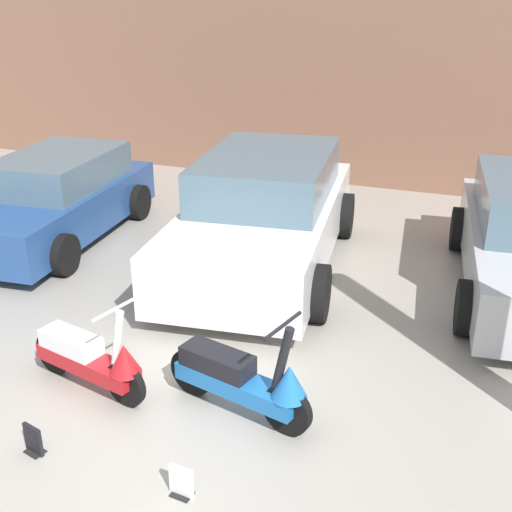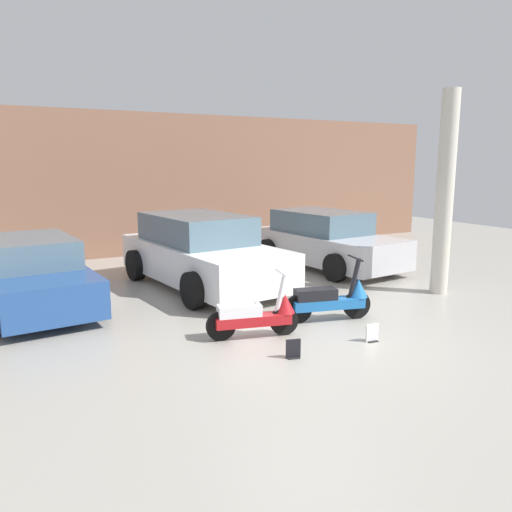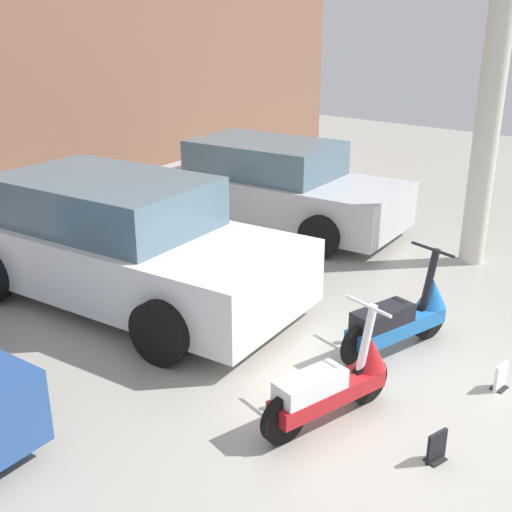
{
  "view_description": "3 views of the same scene",
  "coord_description": "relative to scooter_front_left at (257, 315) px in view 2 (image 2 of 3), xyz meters",
  "views": [
    {
      "loc": [
        2.45,
        -3.95,
        3.56
      ],
      "look_at": [
        0.11,
        2.23,
        0.75
      ],
      "focal_mm": 45.0,
      "sensor_mm": 36.0,
      "label": 1
    },
    {
      "loc": [
        -4.13,
        -5.97,
        2.56
      ],
      "look_at": [
        -0.06,
        1.73,
        0.93
      ],
      "focal_mm": 35.0,
      "sensor_mm": 36.0,
      "label": 2
    },
    {
      "loc": [
        -4.84,
        -2.22,
        3.29
      ],
      "look_at": [
        -0.0,
        1.84,
        0.9
      ],
      "focal_mm": 45.0,
      "sensor_mm": 36.0,
      "label": 3
    }
  ],
  "objects": [
    {
      "name": "ground_plane",
      "position": [
        0.8,
        -0.3,
        -0.35
      ],
      "size": [
        28.0,
        28.0,
        0.0
      ],
      "primitive_type": "plane",
      "color": "#9E998E"
    },
    {
      "name": "wall_back",
      "position": [
        0.8,
        7.57,
        1.62
      ],
      "size": [
        19.6,
        0.12,
        3.94
      ],
      "primitive_type": "cube",
      "color": "#845B47",
      "rests_on": "ground_plane"
    },
    {
      "name": "scooter_front_left",
      "position": [
        0.0,
        0.0,
        0.0
      ],
      "size": [
        1.39,
        0.6,
        0.98
      ],
      "rotation": [
        0.0,
        0.0,
        -0.23
      ],
      "color": "black",
      "rests_on": "ground_plane"
    },
    {
      "name": "scooter_front_right",
      "position": [
        1.47,
        0.14,
        0.02
      ],
      "size": [
        1.48,
        0.66,
        1.05
      ],
      "rotation": [
        0.0,
        0.0,
        -0.24
      ],
      "color": "black",
      "rests_on": "ground_plane"
    },
    {
      "name": "car_rear_left",
      "position": [
        -2.77,
        3.24,
        0.25
      ],
      "size": [
        2.05,
        3.83,
        1.26
      ],
      "rotation": [
        0.0,
        0.0,
        -1.48
      ],
      "color": "navy",
      "rests_on": "ground_plane"
    },
    {
      "name": "car_rear_center",
      "position": [
        0.48,
        3.4,
        0.37
      ],
      "size": [
        2.54,
        4.6,
        1.5
      ],
      "rotation": [
        0.0,
        0.0,
        -1.45
      ],
      "color": "white",
      "rests_on": "ground_plane"
    },
    {
      "name": "car_rear_right",
      "position": [
        3.94,
        3.78,
        0.32
      ],
      "size": [
        2.31,
        4.25,
        1.39
      ],
      "rotation": [
        0.0,
        0.0,
        -1.46
      ],
      "color": "#B7B7BC",
      "rests_on": "ground_plane"
    },
    {
      "name": "placard_near_left_scooter",
      "position": [
        0.05,
        -0.94,
        -0.23
      ],
      "size": [
        0.2,
        0.16,
        0.26
      ],
      "rotation": [
        0.0,
        0.0,
        -0.25
      ],
      "color": "black",
      "rests_on": "ground_plane"
    },
    {
      "name": "placard_near_right_scooter",
      "position": [
        1.4,
        -0.94,
        -0.23
      ],
      "size": [
        0.2,
        0.14,
        0.26
      ],
      "rotation": [
        0.0,
        0.0,
        -0.1
      ],
      "color": "black",
      "rests_on": "ground_plane"
    },
    {
      "name": "support_column_side",
      "position": [
        4.45,
        0.61,
        1.62
      ],
      "size": [
        0.34,
        0.34,
        3.94
      ],
      "primitive_type": "cylinder",
      "color": "beige",
      "rests_on": "ground_plane"
    }
  ]
}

